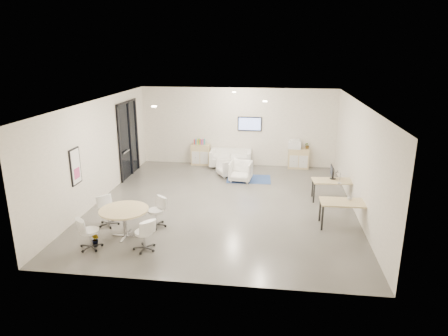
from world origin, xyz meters
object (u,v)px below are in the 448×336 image
loveseat (231,159)px  desk_front (346,204)px  sideboard_right (298,158)px  sideboard_left (201,155)px  round_table (124,212)px  armchair_left (228,166)px  desk_rear (333,182)px  armchair_right (241,170)px

loveseat → desk_front: (3.76, -5.33, 0.32)m
desk_front → sideboard_right: bearing=99.8°
sideboard_left → round_table: (-0.71, -6.88, 0.25)m
loveseat → armchair_left: bearing=-89.7°
sideboard_right → loveseat: size_ratio=0.49×
loveseat → desk_rear: size_ratio=1.24×
sideboard_left → armchair_left: size_ratio=1.15×
sideboard_right → desk_rear: bearing=-75.5°
desk_front → desk_rear: bearing=92.1°
desk_rear → sideboard_left: bearing=139.1°
armchair_right → desk_front: bearing=-42.8°
sideboard_left → round_table: sideboard_left is taller
loveseat → armchair_left: armchair_left is taller
armchair_left → sideboard_right: bearing=86.9°
desk_rear → round_table: bearing=-154.9°
loveseat → armchair_left: 1.19m
armchair_left → desk_front: armchair_left is taller
sideboard_right → armchair_right: bearing=-138.6°
sideboard_left → sideboard_right: sideboard_left is taller
sideboard_right → armchair_left: size_ratio=1.09×
loveseat → desk_rear: 4.97m
sideboard_right → armchair_right: sideboard_right is taller
loveseat → armchair_right: (0.57, -1.74, 0.06)m
sideboard_left → sideboard_right: 4.05m
desk_rear → desk_front: 1.99m
sideboard_left → desk_front: size_ratio=0.62×
sideboard_right → desk_front: size_ratio=0.58×
sideboard_left → round_table: bearing=-95.9°
loveseat → armchair_right: armchair_right is taller
loveseat → desk_rear: loveseat is taller
loveseat → desk_rear: bearing=-43.6°
desk_rear → sideboard_right: bearing=99.1°
desk_rear → round_table: (-5.68, -3.34, 0.07)m
loveseat → armchair_right: size_ratio=2.10×
sideboard_right → desk_front: sideboard_right is taller
armchair_left → armchair_right: 0.76m
armchair_left → round_table: bearing=-50.5°
round_table → desk_rear: bearing=30.5°
armchair_left → desk_front: (3.73, -4.14, 0.28)m
sideboard_left → armchair_right: bearing=-46.1°
loveseat → desk_front: size_ratio=1.20×
armchair_left → armchair_right: size_ratio=0.94×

